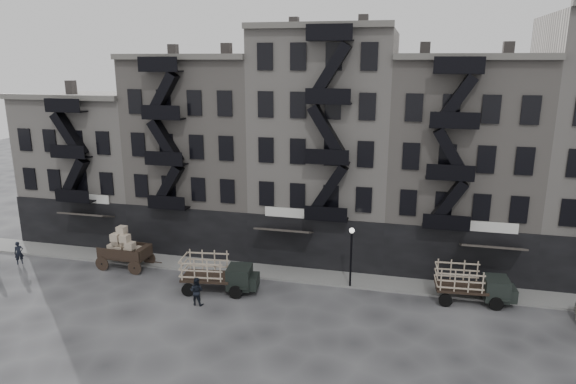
% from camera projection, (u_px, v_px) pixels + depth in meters
% --- Properties ---
extents(ground, '(140.00, 140.00, 0.00)m').
position_uv_depth(ground, '(299.00, 300.00, 33.04)').
color(ground, '#38383A').
rests_on(ground, ground).
extents(sidewalk, '(55.00, 2.50, 0.15)m').
position_uv_depth(sidewalk, '(310.00, 276.00, 36.55)').
color(sidewalk, slate).
rests_on(sidewalk, ground).
extents(building_west, '(10.00, 11.35, 13.20)m').
position_uv_depth(building_west, '(103.00, 164.00, 45.34)').
color(building_west, '#A8A29B').
rests_on(building_west, ground).
extents(building_midwest, '(10.00, 11.35, 16.20)m').
position_uv_depth(building_midwest, '(207.00, 152.00, 42.67)').
color(building_midwest, gray).
rests_on(building_midwest, ground).
extents(building_center, '(10.00, 11.35, 18.20)m').
position_uv_depth(building_center, '(326.00, 145.00, 40.12)').
color(building_center, '#A8A29B').
rests_on(building_center, ground).
extents(building_mideast, '(10.00, 11.35, 16.20)m').
position_uv_depth(building_mideast, '(459.00, 164.00, 38.09)').
color(building_mideast, gray).
rests_on(building_mideast, ground).
extents(lamp_post, '(0.36, 0.36, 4.28)m').
position_uv_depth(lamp_post, '(351.00, 249.00, 34.09)').
color(lamp_post, black).
rests_on(lamp_post, ground).
extents(wagon, '(3.85, 2.19, 3.19)m').
position_uv_depth(wagon, '(123.00, 244.00, 37.72)').
color(wagon, black).
rests_on(wagon, ground).
extents(stake_truck_west, '(5.21, 2.59, 2.52)m').
position_uv_depth(stake_truck_west, '(218.00, 271.00, 33.96)').
color(stake_truck_west, black).
rests_on(stake_truck_west, ground).
extents(stake_truck_east, '(4.98, 2.31, 2.44)m').
position_uv_depth(stake_truck_east, '(473.00, 282.00, 32.44)').
color(stake_truck_east, black).
rests_on(stake_truck_east, ground).
extents(pedestrian_west, '(0.73, 0.75, 1.74)m').
position_uv_depth(pedestrian_west, '(19.00, 253.00, 38.66)').
color(pedestrian_west, black).
rests_on(pedestrian_west, ground).
extents(pedestrian_mid, '(0.93, 0.74, 1.82)m').
position_uv_depth(pedestrian_mid, '(196.00, 291.00, 32.22)').
color(pedestrian_mid, black).
rests_on(pedestrian_mid, ground).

